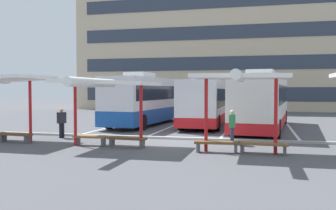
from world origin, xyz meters
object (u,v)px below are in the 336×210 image
coach_bus_0 (147,101)px  bench_1 (15,136)px  waiting_shelter_1 (105,84)px  bench_3 (127,140)px  bench_5 (263,145)px  waiting_shelter_2 (240,79)px  coach_bus_2 (263,102)px  coach_bus_1 (207,102)px  bench_4 (217,144)px  waiting_passenger_0 (232,125)px  bench_2 (90,138)px  waiting_passenger_1 (62,121)px

coach_bus_0 → bench_1: size_ratio=6.11×
waiting_shelter_1 → bench_3: waiting_shelter_1 is taller
bench_5 → waiting_shelter_2: bearing=-167.9°
bench_1 → waiting_shelter_1: size_ratio=0.34×
coach_bus_2 → bench_3: coach_bus_2 is taller
coach_bus_1 → bench_4: coach_bus_1 is taller
coach_bus_0 → coach_bus_2: coach_bus_0 is taller
coach_bus_0 → waiting_passenger_0: size_ratio=6.73×
bench_3 → waiting_passenger_0: bearing=25.1°
bench_2 → waiting_passenger_0: size_ratio=0.98×
coach_bus_0 → coach_bus_1: bearing=6.2°
coach_bus_0 → bench_3: bearing=-77.5°
waiting_passenger_0 → waiting_shelter_1: bearing=-156.1°
coach_bus_0 → bench_2: size_ratio=6.87×
waiting_passenger_1 → bench_3: bearing=-27.5°
waiting_passenger_1 → waiting_shelter_1: bearing=-36.2°
coach_bus_0 → waiting_shelter_1: (1.44, -10.85, 1.07)m
waiting_passenger_1 → coach_bus_0: bearing=75.7°
waiting_shelter_2 → waiting_passenger_0: (-0.47, 2.53, -2.03)m
waiting_shelter_1 → bench_2: (-0.90, 0.45, -2.43)m
coach_bus_1 → coach_bus_2: size_ratio=0.85×
coach_bus_0 → coach_bus_1: 4.29m
bench_4 → waiting_passenger_1: (-8.40, 2.70, 0.54)m
coach_bus_1 → bench_1: (-7.59, -10.89, -1.29)m
coach_bus_0 → waiting_shelter_1: 11.00m
bench_3 → bench_4: size_ratio=0.98×
coach_bus_0 → coach_bus_2: bearing=-9.7°
coach_bus_1 → bench_2: (-3.73, -10.87, -1.29)m
bench_3 → bench_5: bearing=-2.9°
coach_bus_0 → bench_4: bearing=-60.1°
coach_bus_1 → bench_2: size_ratio=6.65×
bench_3 → waiting_passenger_1: 5.05m
coach_bus_1 → bench_5: size_ratio=5.34×
coach_bus_1 → bench_3: (-1.93, -11.03, -1.28)m
waiting_shelter_2 → waiting_passenger_1: size_ratio=2.84×
bench_3 → waiting_passenger_0: size_ratio=1.11×
coach_bus_1 → waiting_passenger_0: (2.44, -8.98, -0.71)m
bench_1 → bench_2: (3.86, 0.03, -0.00)m
coach_bus_2 → bench_4: 9.83m
bench_1 → bench_4: same height
waiting_passenger_0 → coach_bus_2: bearing=78.9°
waiting_shelter_2 → bench_2: bearing=174.4°
waiting_shelter_2 → waiting_passenger_0: size_ratio=2.77×
coach_bus_0 → waiting_passenger_0: bearing=-51.8°
coach_bus_2 → waiting_shelter_2: (-0.92, -9.66, 1.20)m
coach_bus_1 → bench_3: bearing=-99.9°
coach_bus_1 → waiting_passenger_1: 10.83m
coach_bus_1 → bench_3: size_ratio=5.84×
coach_bus_0 → bench_3: size_ratio=6.04×
coach_bus_0 → waiting_shelter_1: size_ratio=2.08×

